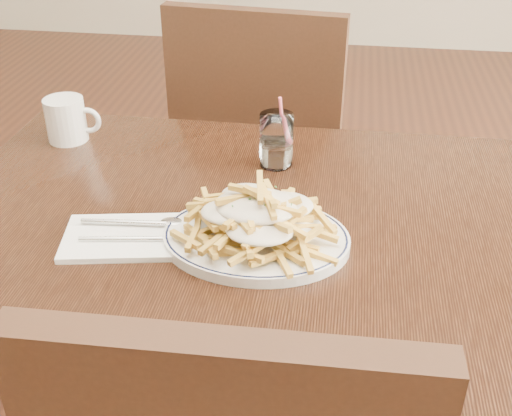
% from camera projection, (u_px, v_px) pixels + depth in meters
% --- Properties ---
extents(table, '(1.20, 0.80, 0.75)m').
position_uv_depth(table, '(264.00, 254.00, 1.17)').
color(table, black).
rests_on(table, ground).
extents(chair_far, '(0.50, 0.50, 0.97)m').
position_uv_depth(chair_far, '(264.00, 151.00, 1.80)').
color(chair_far, '#311B10').
rests_on(chair_far, ground).
extents(fries_plate, '(0.35, 0.31, 0.02)m').
position_uv_depth(fries_plate, '(256.00, 238.00, 1.06)').
color(fries_plate, white).
rests_on(fries_plate, table).
extents(loaded_fries, '(0.28, 0.24, 0.08)m').
position_uv_depth(loaded_fries, '(256.00, 213.00, 1.03)').
color(loaded_fries, gold).
rests_on(loaded_fries, fries_plate).
extents(napkin, '(0.23, 0.17, 0.01)m').
position_uv_depth(napkin, '(125.00, 237.00, 1.07)').
color(napkin, white).
rests_on(napkin, table).
extents(cutlery, '(0.21, 0.10, 0.01)m').
position_uv_depth(cutlery, '(126.00, 231.00, 1.07)').
color(cutlery, silver).
rests_on(cutlery, napkin).
extents(water_glass, '(0.07, 0.07, 0.15)m').
position_uv_depth(water_glass, '(276.00, 143.00, 1.29)').
color(water_glass, white).
rests_on(water_glass, table).
extents(coffee_mug, '(0.12, 0.09, 0.09)m').
position_uv_depth(coffee_mug, '(67.00, 120.00, 1.38)').
color(coffee_mug, white).
rests_on(coffee_mug, table).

